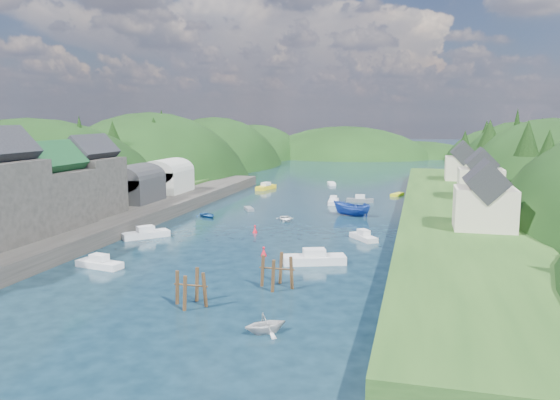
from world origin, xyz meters
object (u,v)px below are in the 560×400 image
(channel_buoy_near, at_px, (264,252))
(channel_buoy_far, at_px, (255,230))
(piling_cluster_far, at_px, (277,275))
(piling_cluster_near, at_px, (191,292))

(channel_buoy_near, bearing_deg, channel_buoy_far, 111.63)
(channel_buoy_far, bearing_deg, piling_cluster_far, -68.07)
(piling_cluster_far, relative_size, channel_buoy_far, 3.31)
(piling_cluster_near, relative_size, piling_cluster_far, 0.98)
(piling_cluster_near, relative_size, channel_buoy_far, 3.24)
(piling_cluster_near, xyz_separation_m, piling_cluster_far, (5.79, 6.57, 0.04))
(piling_cluster_near, relative_size, channel_buoy_near, 3.24)
(channel_buoy_far, bearing_deg, piling_cluster_near, -83.52)
(piling_cluster_near, height_order, piling_cluster_far, piling_cluster_far)
(piling_cluster_near, bearing_deg, channel_buoy_far, 96.48)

